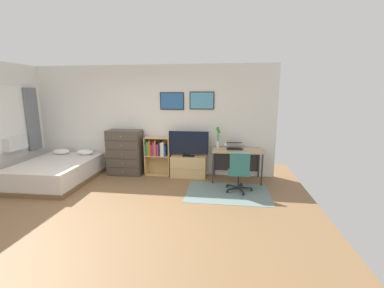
{
  "coord_description": "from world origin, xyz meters",
  "views": [
    {
      "loc": [
        1.89,
        -3.85,
        2.03
      ],
      "look_at": [
        1.16,
        1.5,
        0.95
      ],
      "focal_mm": 24.08,
      "sensor_mm": 36.0,
      "label": 1
    }
  ],
  "objects_px": {
    "tv_stand": "(189,166)",
    "laptop": "(234,146)",
    "desk": "(237,154)",
    "dresser": "(125,152)",
    "bed": "(57,171)",
    "office_chair": "(239,171)",
    "television": "(189,144)",
    "wine_glass": "(225,144)",
    "bamboo_vase": "(218,138)",
    "bookshelf": "(157,152)",
    "computer_mouse": "(246,149)"
  },
  "relations": [
    {
      "from": "laptop",
      "to": "bamboo_vase",
      "type": "distance_m",
      "value": 0.43
    },
    {
      "from": "bookshelf",
      "to": "office_chair",
      "type": "height_order",
      "value": "bookshelf"
    },
    {
      "from": "office_chair",
      "to": "tv_stand",
      "type": "bearing_deg",
      "value": 142.15
    },
    {
      "from": "bookshelf",
      "to": "laptop",
      "type": "bearing_deg",
      "value": -1.66
    },
    {
      "from": "television",
      "to": "bamboo_vase",
      "type": "height_order",
      "value": "bamboo_vase"
    },
    {
      "from": "television",
      "to": "wine_glass",
      "type": "bearing_deg",
      "value": -8.0
    },
    {
      "from": "bed",
      "to": "tv_stand",
      "type": "xyz_separation_m",
      "value": [
        2.96,
        0.78,
        0.01
      ]
    },
    {
      "from": "bookshelf",
      "to": "bamboo_vase",
      "type": "distance_m",
      "value": 1.55
    },
    {
      "from": "bookshelf",
      "to": "wine_glass",
      "type": "distance_m",
      "value": 1.72
    },
    {
      "from": "desk",
      "to": "bamboo_vase",
      "type": "xyz_separation_m",
      "value": [
        -0.45,
        0.1,
        0.36
      ]
    },
    {
      "from": "desk",
      "to": "office_chair",
      "type": "bearing_deg",
      "value": -88.59
    },
    {
      "from": "bed",
      "to": "tv_stand",
      "type": "distance_m",
      "value": 3.07
    },
    {
      "from": "desk",
      "to": "wine_glass",
      "type": "xyz_separation_m",
      "value": [
        -0.28,
        -0.1,
        0.26
      ]
    },
    {
      "from": "office_chair",
      "to": "laptop",
      "type": "distance_m",
      "value": 0.93
    },
    {
      "from": "dresser",
      "to": "wine_glass",
      "type": "distance_m",
      "value": 2.51
    },
    {
      "from": "tv_stand",
      "to": "laptop",
      "type": "height_order",
      "value": "laptop"
    },
    {
      "from": "laptop",
      "to": "wine_glass",
      "type": "relative_size",
      "value": 2.29
    },
    {
      "from": "television",
      "to": "computer_mouse",
      "type": "xyz_separation_m",
      "value": [
        1.35,
        -0.11,
        -0.07
      ]
    },
    {
      "from": "desk",
      "to": "bamboo_vase",
      "type": "height_order",
      "value": "bamboo_vase"
    },
    {
      "from": "bookshelf",
      "to": "tv_stand",
      "type": "height_order",
      "value": "bookshelf"
    },
    {
      "from": "television",
      "to": "office_chair",
      "type": "height_order",
      "value": "television"
    },
    {
      "from": "office_chair",
      "to": "bookshelf",
      "type": "bearing_deg",
      "value": 153.86
    },
    {
      "from": "bed",
      "to": "laptop",
      "type": "height_order",
      "value": "laptop"
    },
    {
      "from": "bed",
      "to": "office_chair",
      "type": "distance_m",
      "value": 4.15
    },
    {
      "from": "desk",
      "to": "wine_glass",
      "type": "bearing_deg",
      "value": -159.23
    },
    {
      "from": "bookshelf",
      "to": "television",
      "type": "bearing_deg",
      "value": -4.83
    },
    {
      "from": "bed",
      "to": "desk",
      "type": "relative_size",
      "value": 1.76
    },
    {
      "from": "bed",
      "to": "television",
      "type": "relative_size",
      "value": 2.09
    },
    {
      "from": "desk",
      "to": "dresser",
      "type": "bearing_deg",
      "value": 179.46
    },
    {
      "from": "desk",
      "to": "laptop",
      "type": "relative_size",
      "value": 2.76
    },
    {
      "from": "laptop",
      "to": "computer_mouse",
      "type": "xyz_separation_m",
      "value": [
        0.26,
        -0.12,
        -0.05
      ]
    },
    {
      "from": "bed",
      "to": "wine_glass",
      "type": "bearing_deg",
      "value": 7.77
    },
    {
      "from": "television",
      "to": "laptop",
      "type": "distance_m",
      "value": 1.09
    },
    {
      "from": "tv_stand",
      "to": "laptop",
      "type": "bearing_deg",
      "value": -0.5
    },
    {
      "from": "bookshelf",
      "to": "dresser",
      "type": "bearing_deg",
      "value": -175.7
    },
    {
      "from": "bookshelf",
      "to": "laptop",
      "type": "relative_size",
      "value": 2.31
    },
    {
      "from": "dresser",
      "to": "computer_mouse",
      "type": "bearing_deg",
      "value": -2.22
    },
    {
      "from": "tv_stand",
      "to": "office_chair",
      "type": "distance_m",
      "value": 1.48
    },
    {
      "from": "tv_stand",
      "to": "wine_glass",
      "type": "xyz_separation_m",
      "value": [
        0.88,
        -0.15,
        0.61
      ]
    },
    {
      "from": "dresser",
      "to": "office_chair",
      "type": "bearing_deg",
      "value": -17.14
    },
    {
      "from": "dresser",
      "to": "office_chair",
      "type": "relative_size",
      "value": 1.31
    },
    {
      "from": "bed",
      "to": "computer_mouse",
      "type": "xyz_separation_m",
      "value": [
        4.32,
        0.65,
        0.51
      ]
    },
    {
      "from": "tv_stand",
      "to": "office_chair",
      "type": "bearing_deg",
      "value": -36.62
    },
    {
      "from": "dresser",
      "to": "bamboo_vase",
      "type": "distance_m",
      "value": 2.35
    },
    {
      "from": "bed",
      "to": "computer_mouse",
      "type": "height_order",
      "value": "computer_mouse"
    },
    {
      "from": "tv_stand",
      "to": "office_chair",
      "type": "height_order",
      "value": "office_chair"
    },
    {
      "from": "television",
      "to": "bamboo_vase",
      "type": "xyz_separation_m",
      "value": [
        0.7,
        0.08,
        0.14
      ]
    },
    {
      "from": "dresser",
      "to": "laptop",
      "type": "relative_size",
      "value": 2.73
    },
    {
      "from": "bed",
      "to": "office_chair",
      "type": "bearing_deg",
      "value": -2.9
    },
    {
      "from": "dresser",
      "to": "television",
      "type": "bearing_deg",
      "value": -0.26
    }
  ]
}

